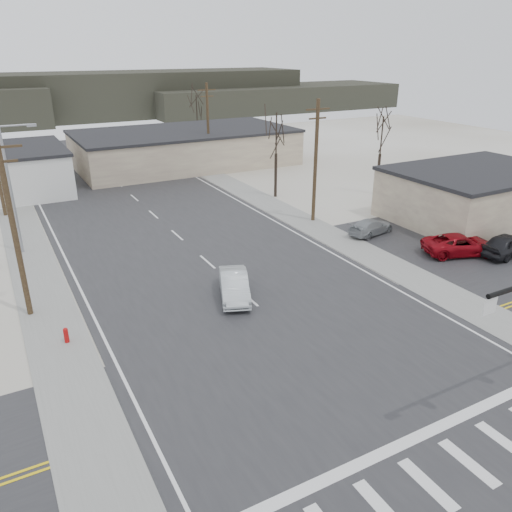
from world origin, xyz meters
The scene contains 25 objects.
ground centered at (0.00, 0.00, 0.00)m, with size 140.00×140.00×0.00m, color white.
main_road centered at (0.00, 15.00, 0.02)m, with size 18.00×110.00×0.05m, color #272729.
cross_road centered at (0.00, 0.00, 0.02)m, with size 90.00×10.00×0.04m, color #272729.
parking_lot centered at (20.00, 6.00, 0.02)m, with size 18.00×20.00×0.03m, color #272729.
sidewalk_left centered at (-10.60, 20.00, 0.03)m, with size 3.00×90.00×0.06m, color gray.
sidewalk_right centered at (10.60, 20.00, 0.03)m, with size 3.00×90.00×0.06m, color gray.
fire_hydrant centered at (-10.20, 8.00, 0.45)m, with size 0.24×0.24×0.87m.
building_right_far centered at (10.00, 44.00, 2.15)m, with size 26.30×14.30×4.30m.
building_lot centered at (24.00, 12.00, 2.16)m, with size 14.30×10.30×4.30m.
upole_left_b centered at (-11.50, 12.00, 5.22)m, with size 2.20×0.30×10.00m.
upole_right_a centered at (11.50, 18.00, 5.22)m, with size 2.20×0.30×10.00m.
upole_right_b centered at (11.50, 40.00, 5.22)m, with size 2.20×0.30×10.00m.
streetlight_main centered at (-10.80, 22.00, 5.09)m, with size 2.40×0.25×9.00m.
tree_right_mid centered at (12.50, 26.00, 5.93)m, with size 3.74×3.74×8.33m.
tree_right_far centered at (15.00, 52.00, 5.58)m, with size 3.52×3.52×7.84m.
tree_lot centered at (22.00, 22.00, 5.58)m, with size 3.52×3.52×7.84m.
hill_center centered at (15.00, 96.00, 4.50)m, with size 80.00×18.00×9.00m, color #333026.
hill_right centered at (50.00, 90.00, 2.75)m, with size 60.00×18.00×5.50m, color #333026.
sedan_crossing centered at (-0.67, 8.45, 0.79)m, with size 1.58×4.52×1.49m, color #AEB6B9.
car_far_a centered at (6.37, 49.36, 0.80)m, with size 2.11×5.20×1.51m, color black.
car_far_b centered at (-1.04, 56.18, 0.68)m, with size 1.49×3.71×1.26m, color black.
car_parked_red centered at (16.35, 6.77, 0.76)m, with size 2.41×5.23×1.45m, color maroon.
car_parked_dark_a centered at (19.15, 5.03, 0.82)m, with size 1.87×4.64×1.58m, color black.
car_parked_dark_b centered at (22.20, 12.93, 0.70)m, with size 1.40×4.02×1.33m, color black.
car_parked_silver centered at (13.55, 13.00, 0.64)m, with size 1.69×4.15×1.21m, color gray.
Camera 1 is at (-12.07, -15.25, 13.65)m, focal length 35.00 mm.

